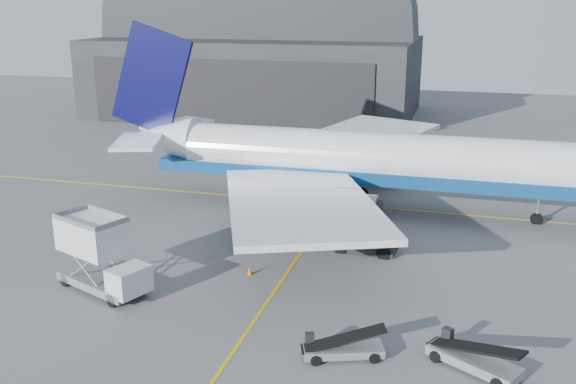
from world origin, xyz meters
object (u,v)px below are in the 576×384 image
(airliner, at_px, (351,159))
(catering_truck, at_px, (100,256))
(pushback_tug, at_px, (367,240))
(belt_loader_a, at_px, (342,348))
(belt_loader_b, at_px, (473,359))

(airliner, bearing_deg, catering_truck, -120.58)
(pushback_tug, bearing_deg, catering_truck, -139.11)
(catering_truck, height_order, belt_loader_a, catering_truck)
(belt_loader_a, bearing_deg, airliner, 79.49)
(airliner, xyz_separation_m, catering_truck, (-12.33, -20.86, -2.18))
(airliner, distance_m, catering_truck, 24.33)
(belt_loader_a, distance_m, belt_loader_b, 6.60)
(airliner, height_order, catering_truck, airliner)
(catering_truck, distance_m, belt_loader_a, 16.96)
(pushback_tug, bearing_deg, belt_loader_b, -57.67)
(catering_truck, distance_m, belt_loader_b, 23.27)
(catering_truck, height_order, pushback_tug, catering_truck)
(airliner, distance_m, pushback_tug, 10.73)
(catering_truck, bearing_deg, airliner, 81.43)
(airliner, relative_size, catering_truck, 6.42)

